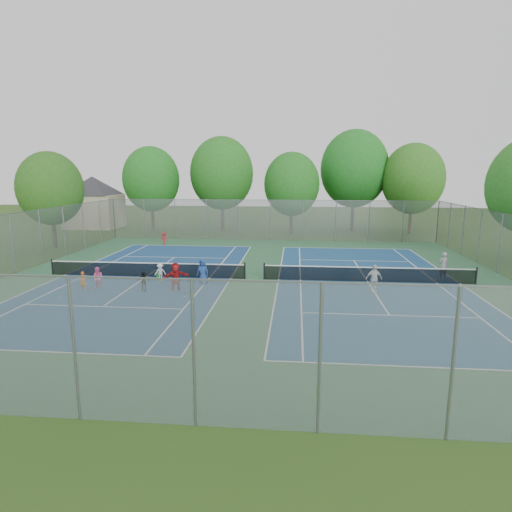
{
  "coord_description": "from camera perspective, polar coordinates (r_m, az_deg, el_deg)",
  "views": [
    {
      "loc": [
        2.55,
        -26.06,
        6.58
      ],
      "look_at": [
        0.0,
        1.0,
        1.3
      ],
      "focal_mm": 30.0,
      "sensor_mm": 36.0,
      "label": 1
    }
  ],
  "objects": [
    {
      "name": "tennis_ball_8",
      "position": [
        25.99,
        -21.06,
        -4.35
      ],
      "size": [
        0.07,
        0.07,
        0.07
      ],
      "primitive_type": "sphere",
      "color": "#ABCB2F",
      "rests_on": "ground"
    },
    {
      "name": "tennis_ball_1",
      "position": [
        25.16,
        -24.63,
        -5.12
      ],
      "size": [
        0.07,
        0.07,
        0.07
      ],
      "primitive_type": "sphere",
      "color": "yellow",
      "rests_on": "ground"
    },
    {
      "name": "tennis_ball_4",
      "position": [
        26.24,
        -19.61,
        -4.11
      ],
      "size": [
        0.07,
        0.07,
        0.07
      ],
      "primitive_type": "sphere",
      "color": "#A8CE2F",
      "rests_on": "ground"
    },
    {
      "name": "ball_hopper",
      "position": [
        27.37,
        -12.79,
        -2.67
      ],
      "size": [
        0.3,
        0.3,
        0.5
      ],
      "primitive_type": "cube",
      "rotation": [
        0.0,
        0.0,
        -0.2
      ],
      "color": "#278F32",
      "rests_on": "ground"
    },
    {
      "name": "court_left",
      "position": [
        28.53,
        -14.35,
        -2.66
      ],
      "size": [
        10.97,
        23.77,
        0.01
      ],
      "primitive_type": "cube",
      "color": "navy",
      "rests_on": "court_pad"
    },
    {
      "name": "net_right",
      "position": [
        27.14,
        14.69,
        -2.42
      ],
      "size": [
        12.87,
        0.1,
        0.91
      ],
      "primitive_type": "cube",
      "color": "black",
      "rests_on": "ground"
    },
    {
      "name": "tree_side_w",
      "position": [
        42.04,
        -25.73,
        8.1
      ],
      "size": [
        5.6,
        5.6,
        8.47
      ],
      "color": "#443326",
      "rests_on": "ground"
    },
    {
      "name": "student_a",
      "position": [
        26.3,
        -22.06,
        -3.1
      ],
      "size": [
        0.41,
        0.28,
        1.09
      ],
      "primitive_type": "imported",
      "rotation": [
        0.0,
        0.0,
        0.06
      ],
      "color": "orange",
      "rests_on": "ground"
    },
    {
      "name": "instructor",
      "position": [
        29.42,
        23.68,
        -1.17
      ],
      "size": [
        0.7,
        0.55,
        1.71
      ],
      "primitive_type": "imported",
      "rotation": [
        0.0,
        0.0,
        3.39
      ],
      "color": "gray",
      "rests_on": "ground"
    },
    {
      "name": "tennis_ball_11",
      "position": [
        25.6,
        -23.21,
        -4.74
      ],
      "size": [
        0.07,
        0.07,
        0.07
      ],
      "primitive_type": "sphere",
      "color": "gold",
      "rests_on": "ground"
    },
    {
      "name": "house",
      "position": [
        55.81,
        -20.92,
        7.85
      ],
      "size": [
        11.03,
        11.03,
        7.3
      ],
      "color": "#B7A88C",
      "rests_on": "ground"
    },
    {
      "name": "tennis_ball_9",
      "position": [
        25.59,
        -6.33,
        -3.9
      ],
      "size": [
        0.07,
        0.07,
        0.07
      ],
      "primitive_type": "sphere",
      "color": "#A8CC2F",
      "rests_on": "ground"
    },
    {
      "name": "student_c",
      "position": [
        27.08,
        -12.64,
        -2.13
      ],
      "size": [
        0.76,
        0.49,
        1.11
      ],
      "primitive_type": "imported",
      "rotation": [
        0.0,
        0.0,
        0.11
      ],
      "color": "silver",
      "rests_on": "ground"
    },
    {
      "name": "tennis_ball_3",
      "position": [
        25.05,
        -16.31,
        -4.62
      ],
      "size": [
        0.07,
        0.07,
        0.07
      ],
      "primitive_type": "sphere",
      "color": "#CAE334",
      "rests_on": "ground"
    },
    {
      "name": "tennis_ball_10",
      "position": [
        23.92,
        -21.57,
        -5.69
      ],
      "size": [
        0.07,
        0.07,
        0.07
      ],
      "primitive_type": "sphere",
      "color": "#A6C82E",
      "rests_on": "ground"
    },
    {
      "name": "tennis_ball_5",
      "position": [
        24.39,
        -7.11,
        -4.67
      ],
      "size": [
        0.07,
        0.07,
        0.07
      ],
      "primitive_type": "sphere",
      "color": "yellow",
      "rests_on": "ground"
    },
    {
      "name": "tennis_ball_7",
      "position": [
        22.1,
        -14.41,
        -6.6
      ],
      "size": [
        0.07,
        0.07,
        0.07
      ],
      "primitive_type": "sphere",
      "color": "#C7EA36",
      "rests_on": "ground"
    },
    {
      "name": "child_far_baseline",
      "position": [
        40.9,
        -12.15,
        2.29
      ],
      "size": [
        0.83,
        0.62,
        1.14
      ],
      "primitive_type": "imported",
      "rotation": [
        0.0,
        0.0,
        2.85
      ],
      "color": "red",
      "rests_on": "ground"
    },
    {
      "name": "tree_nc",
      "position": [
        47.08,
        4.78,
        9.51
      ],
      "size": [
        6.0,
        6.0,
        8.85
      ],
      "color": "#443326",
      "rests_on": "ground"
    },
    {
      "name": "tennis_ball_6",
      "position": [
        23.55,
        -9.27,
        -5.3
      ],
      "size": [
        0.07,
        0.07,
        0.07
      ],
      "primitive_type": "sphere",
      "color": "gold",
      "rests_on": "ground"
    },
    {
      "name": "fence_south",
      "position": [
        11.35,
        -8.3,
        -12.94
      ],
      "size": [
        32.0,
        0.1,
        4.0
      ],
      "primitive_type": "cube",
      "color": "gray",
      "rests_on": "ground"
    },
    {
      "name": "court_right",
      "position": [
        27.24,
        14.64,
        -3.32
      ],
      "size": [
        10.97,
        23.77,
        0.01
      ],
      "primitive_type": "cube",
      "color": "navy",
      "rests_on": "court_pad"
    },
    {
      "name": "tree_nr",
      "position": [
        50.48,
        12.98,
        11.25
      ],
      "size": [
        7.6,
        7.6,
        11.42
      ],
      "color": "#443326",
      "rests_on": "ground"
    },
    {
      "name": "student_b",
      "position": [
        26.23,
        -20.28,
        -2.78
      ],
      "size": [
        0.64,
        0.5,
        1.29
      ],
      "primitive_type": "imported",
      "rotation": [
        0.0,
        0.0,
        -0.02
      ],
      "color": "pink",
      "rests_on": "ground"
    },
    {
      "name": "tree_nl",
      "position": [
        49.8,
        -4.58,
        10.92
      ],
      "size": [
        7.2,
        7.2,
        10.69
      ],
      "color": "#443326",
      "rests_on": "ground"
    },
    {
      "name": "teen_court_b",
      "position": [
        24.74,
        15.44,
        -2.94
      ],
      "size": [
        0.99,
        0.58,
        1.59
      ],
      "primitive_type": "imported",
      "rotation": [
        0.0,
        0.0,
        0.22
      ],
      "color": "silver",
      "rests_on": "ground"
    },
    {
      "name": "tree_nw",
      "position": [
        50.84,
        -13.82,
        9.91
      ],
      "size": [
        6.4,
        6.4,
        9.58
      ],
      "color": "#443326",
      "rests_on": "ground"
    },
    {
      "name": "student_f",
      "position": [
        24.7,
        -10.65,
        -2.72
      ],
      "size": [
        1.52,
        1.19,
        1.62
      ],
      "primitive_type": "imported",
      "rotation": [
        0.0,
        0.0,
        0.55
      ],
      "color": "#A11718",
      "rests_on": "ground"
    },
    {
      "name": "ground",
      "position": [
        27.0,
        -0.2,
        -3.11
      ],
      "size": [
        120.0,
        120.0,
        0.0
      ],
      "primitive_type": "plane",
      "color": "#2B4C17",
      "rests_on": "ground"
    },
    {
      "name": "fence_north",
      "position": [
        42.39,
        1.91,
        4.79
      ],
      "size": [
        32.0,
        0.1,
        4.0
      ],
      "primitive_type": "cube",
      "color": "gray",
      "rests_on": "ground"
    },
    {
      "name": "court_pad",
      "position": [
        27.0,
        -0.2,
        -3.1
      ],
      "size": [
        32.0,
        32.0,
        0.01
      ],
      "primitive_type": "cube",
      "color": "#2D5F3C",
      "rests_on": "ground"
    },
    {
      "name": "tennis_ball_0",
      "position": [
        25.21,
        -27.61,
        -5.35
      ],
      "size": [
        0.07,
        0.07,
        0.07
      ],
      "primitive_type": "sphere",
      "color": "#B8DD33",
      "rests_on": "ground"
    },
    {
      "name": "fence_west",
      "position": [
        32.32,
        -29.73,
        1.39
      ],
      "size": [
        0.1,
        32.0,
        4.0
      ],
      "primitive_type": "cube",
      "rotation": [
        0.0,
        0.0,
        1.57
      ],
      "color": "gray",
      "rests_on": "ground"
    },
    {
      "name": "tennis_ball_2",
      "position": [
        23.4,
        -9.55,
        -5.41
      ],
      "size": [
        0.07,
        0.07,
        0.07
      ],
      "primitive_type": "sphere",
      "color": "#F0F138",
      "rests_on": "ground"
    },
    {
      "name": "ball_crate",
      "position": [
        29.18,
        -12.62,
        -2.01
      ],
      "size": [
        0.44,
        0.44,
        0.3
      ],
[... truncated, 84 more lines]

